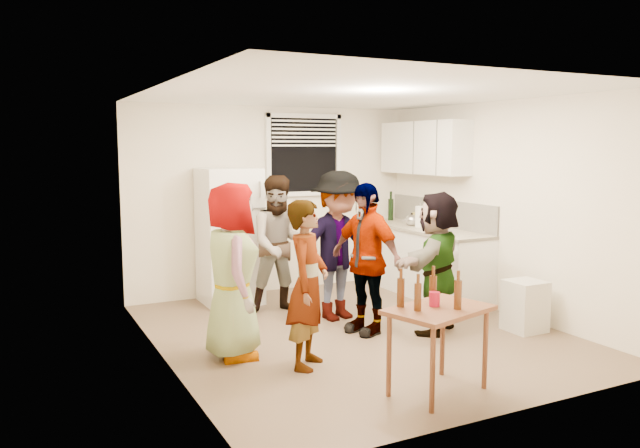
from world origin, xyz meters
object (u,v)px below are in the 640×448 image
guest_back_left (282,312)px  beer_bottle_counter (432,231)px  kettle (412,226)px  guest_black (365,332)px  refrigerator (229,236)px  guest_orange (436,331)px  wine_bottle (391,220)px  guest_grey (234,356)px  beer_bottle_table (418,311)px  red_cup (434,306)px  guest_stripe (308,366)px  trash_bin (525,308)px  blue_cup (438,235)px  guest_back_right (338,318)px  serving_table (437,392)px

guest_back_left → beer_bottle_counter: bearing=1.5°
kettle → guest_black: bearing=-142.8°
refrigerator → guest_orange: bearing=-54.9°
wine_bottle → guest_orange: (-0.95, -2.35, -0.90)m
beer_bottle_counter → guest_orange: 1.67m
beer_bottle_counter → guest_grey: 3.28m
beer_bottle_table → red_cup: (0.20, 0.05, 0.00)m
guest_stripe → guest_grey: bearing=84.6°
wine_bottle → trash_bin: wine_bottle is taller
refrigerator → beer_bottle_counter: refrigerator is taller
refrigerator → guest_back_left: bearing=-62.8°
refrigerator → guest_black: refrigerator is taller
refrigerator → blue_cup: (2.19, -1.39, 0.05)m
blue_cup → trash_bin: size_ratio=0.24×
trash_bin → guest_orange: trash_bin is taller
refrigerator → beer_bottle_counter: (2.35, -1.05, 0.05)m
blue_cup → beer_bottle_table: (-1.86, -2.17, -0.20)m
refrigerator → guest_back_left: refrigerator is taller
blue_cup → guest_back_right: size_ratio=0.08×
refrigerator → red_cup: (0.53, -3.51, -0.15)m
blue_cup → guest_back_left: size_ratio=0.08×
serving_table → guest_orange: 1.70m
beer_bottle_counter → trash_bin: bearing=-87.7°
red_cup → guest_grey: size_ratio=0.07×
blue_cup → guest_back_right: (-1.34, 0.09, -0.90)m
guest_back_right → guest_orange: size_ratio=1.13×
beer_bottle_table → guest_stripe: beer_bottle_table is taller
trash_bin → serving_table: trash_bin is taller
kettle → wine_bottle: wine_bottle is taller
serving_table → red_cup: red_cup is taller
kettle → beer_bottle_counter: (-0.05, -0.52, 0.00)m
beer_bottle_table → guest_grey: bearing=122.1°
serving_table → beer_bottle_counter: bearing=54.2°
kettle → beer_bottle_counter: bearing=-99.8°
guest_grey → guest_orange: 2.21m
guest_black → blue_cup: bearing=94.9°
kettle → trash_bin: (0.01, -2.09, -0.65)m
serving_table → guest_back_right: serving_table is taller
kettle → trash_bin: kettle is taller
beer_bottle_counter → wine_bottle: bearing=82.8°
red_cup → guest_back_right: 2.34m
refrigerator → blue_cup: refrigerator is taller
refrigerator → serving_table: 3.70m
trash_bin → guest_black: (-1.56, 0.73, -0.25)m
guest_black → guest_stripe: bearing=-72.2°
wine_bottle → guest_orange: bearing=-112.0°
guest_black → guest_grey: bearing=-101.5°
blue_cup → beer_bottle_table: bearing=-130.6°
guest_black → guest_orange: guest_orange is taller
kettle → guest_stripe: bearing=-145.8°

